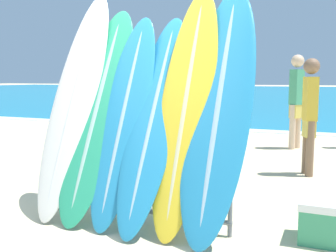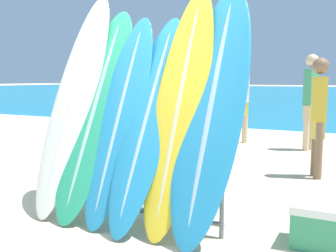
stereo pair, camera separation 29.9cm
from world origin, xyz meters
name	(u,v)px [view 1 (the left image)]	position (x,y,z in m)	size (l,w,h in m)	color
ground_plane	(81,231)	(0.00, 0.00, 0.00)	(160.00, 160.00, 0.00)	beige
ocean_water	(310,93)	(0.00, 36.69, 0.00)	(120.00, 60.00, 0.01)	teal
surfboard_rack	(135,176)	(0.34, 0.39, 0.44)	(1.87, 0.04, 0.82)	slate
surfboard_slot_0	(75,100)	(-0.41, 0.52, 1.15)	(0.51, 1.15, 2.29)	silver
surfboard_slot_1	(98,110)	(-0.12, 0.49, 1.05)	(0.58, 1.13, 2.10)	#289E70
surfboard_slot_2	(124,116)	(0.20, 0.46, 1.00)	(0.48, 1.03, 2.01)	teal
surfboard_slot_3	(154,118)	(0.51, 0.47, 1.00)	(0.48, 1.20, 2.00)	teal
surfboard_slot_4	(186,105)	(0.81, 0.51, 1.12)	(0.50, 1.08, 2.24)	yellow
surfboard_slot_5	(219,106)	(1.11, 0.52, 1.12)	(0.59, 1.21, 2.25)	teal
person_near_water	(296,98)	(1.37, 5.11, 0.99)	(0.27, 0.31, 1.81)	beige
person_mid_beach	(228,96)	(-0.02, 5.32, 0.99)	(0.31, 0.30, 1.82)	beige
person_far_left	(310,112)	(1.74, 2.97, 0.89)	(0.22, 0.27, 1.64)	#846047
cooler_box	(328,221)	(2.04, 0.60, 0.18)	(0.46, 0.38, 0.35)	#389366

